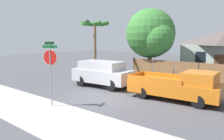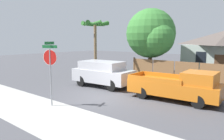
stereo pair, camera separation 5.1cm
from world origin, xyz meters
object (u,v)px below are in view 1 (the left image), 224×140
at_px(red_suv, 103,73).
at_px(orange_pickup, 178,86).
at_px(palm_tree, 95,29).
at_px(stop_sign, 50,63).
at_px(oak_tree, 152,34).

relative_size(red_suv, orange_pickup, 0.88).
height_order(red_suv, orange_pickup, red_suv).
distance_m(palm_tree, stop_sign, 10.81).
xyz_separation_m(oak_tree, orange_pickup, (5.97, -7.37, -3.10)).
bearing_deg(red_suv, palm_tree, 135.23).
xyz_separation_m(oak_tree, red_suv, (0.17, -7.39, -2.91)).
relative_size(oak_tree, palm_tree, 1.23).
xyz_separation_m(orange_pickup, stop_sign, (-4.68, -5.23, 1.45)).
bearing_deg(stop_sign, oak_tree, 75.24).
xyz_separation_m(palm_tree, orange_pickup, (10.23, -3.78, -3.66)).
distance_m(red_suv, orange_pickup, 5.80).
xyz_separation_m(oak_tree, stop_sign, (1.29, -12.60, -1.65)).
xyz_separation_m(oak_tree, palm_tree, (-4.26, -3.59, 0.56)).
distance_m(orange_pickup, stop_sign, 7.16).
bearing_deg(stop_sign, orange_pickup, 27.58).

